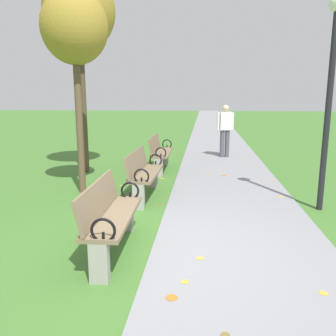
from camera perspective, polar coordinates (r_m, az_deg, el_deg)
ground_plane at (r=4.61m, az=-2.70°, el=-13.26°), size 80.00×80.00×0.00m
paved_walkway at (r=22.22m, az=7.27°, el=6.65°), size 2.35×44.00×0.02m
park_bench_1 at (r=4.47m, az=-9.32°, el=-7.52°), size 0.51×1.61×0.90m
park_bench_2 at (r=6.78m, az=-3.96°, el=-0.75°), size 0.51×1.61×0.90m
park_bench_3 at (r=9.21m, az=-1.32°, el=2.60°), size 0.49×1.60×0.90m
tree_1 at (r=7.29m, az=-14.83°, el=20.81°), size 1.25×1.25×3.87m
tree_2 at (r=9.29m, az=-14.13°, el=23.24°), size 1.69×1.69×4.81m
pedestrian_walking at (r=11.21m, az=9.20°, el=6.37°), size 0.52×0.28×1.62m
lamp_post at (r=6.41m, az=24.90°, el=13.91°), size 0.28×0.28×3.48m
scattered_leaves at (r=6.80m, az=3.00°, el=-4.79°), size 4.42×8.67×0.02m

